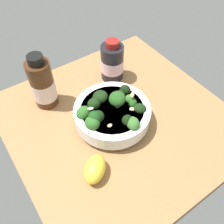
# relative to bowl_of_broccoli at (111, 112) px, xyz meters

# --- Properties ---
(ground_plane) EXTENTS (0.60, 0.60, 0.04)m
(ground_plane) POSITION_rel_bowl_of_broccoli_xyz_m (0.02, -0.00, -0.06)
(ground_plane) COLOR #996D42
(bowl_of_broccoli) EXTENTS (0.21, 0.21, 0.11)m
(bowl_of_broccoli) POSITION_rel_bowl_of_broccoli_xyz_m (0.00, 0.00, 0.00)
(bowl_of_broccoli) COLOR white
(bowl_of_broccoli) RESTS_ON ground_plane
(lemon_wedge) EXTENTS (0.09, 0.09, 0.05)m
(lemon_wedge) POSITION_rel_bowl_of_broccoli_xyz_m (-0.12, -0.11, -0.02)
(lemon_wedge) COLOR yellow
(lemon_wedge) RESTS_ON ground_plane
(bottle_tall) EXTENTS (0.07, 0.07, 0.17)m
(bottle_tall) POSITION_rel_bowl_of_broccoli_xyz_m (-0.12, 0.17, 0.03)
(bottle_tall) COLOR #472814
(bottle_tall) RESTS_ON ground_plane
(bottle_short) EXTENTS (0.07, 0.07, 0.14)m
(bottle_short) POSITION_rel_bowl_of_broccoli_xyz_m (0.11, 0.15, 0.02)
(bottle_short) COLOR black
(bottle_short) RESTS_ON ground_plane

